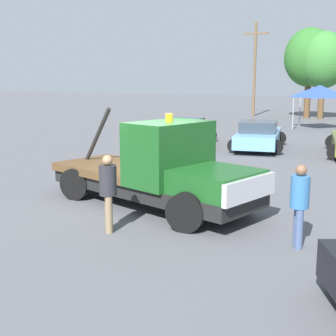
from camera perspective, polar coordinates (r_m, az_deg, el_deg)
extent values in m
plane|color=#545459|center=(12.41, -2.11, -4.59)|extent=(160.00, 160.00, 0.00)
cube|color=black|center=(12.28, -2.13, -2.22)|extent=(6.31, 3.74, 0.35)
cube|color=#19511E|center=(10.78, 5.99, -1.67)|extent=(2.18, 2.22, 0.55)
cube|color=silver|center=(10.28, 9.95, -2.55)|extent=(0.73, 1.80, 0.50)
cube|color=#19511E|center=(11.64, 0.13, 1.86)|extent=(1.94, 2.40, 1.56)
cube|color=brown|center=(13.32, -6.70, 0.00)|extent=(3.53, 2.95, 0.22)
cylinder|color=black|center=(13.70, -8.57, 4.02)|extent=(1.16, 0.50, 1.63)
cylinder|color=orange|center=(11.54, 0.13, 6.18)|extent=(0.18, 0.18, 0.20)
cylinder|color=black|center=(11.73, 8.54, -3.40)|extent=(0.88, 0.26, 0.88)
cylinder|color=black|center=(10.22, 2.17, -5.42)|extent=(0.88, 0.26, 0.88)
cylinder|color=black|center=(14.36, -4.82, -0.68)|extent=(0.88, 0.26, 0.88)
cylinder|color=black|center=(13.16, -11.22, -1.92)|extent=(0.88, 0.26, 0.88)
cylinder|color=#475B84|center=(9.77, 15.46, -6.81)|extent=(0.15, 0.15, 0.81)
cylinder|color=#475B84|center=(9.58, 15.69, -7.18)|extent=(0.15, 0.15, 0.81)
cylinder|color=teal|center=(9.48, 15.80, -2.82)|extent=(0.37, 0.37, 0.64)
sphere|color=brown|center=(9.40, 15.93, -0.26)|extent=(0.22, 0.22, 0.22)
cylinder|color=#847051|center=(10.42, -7.29, -5.35)|extent=(0.15, 0.15, 0.82)
cylinder|color=#847051|center=(10.22, -7.20, -5.67)|extent=(0.15, 0.15, 0.82)
cylinder|color=#28282D|center=(10.14, -7.34, -1.50)|extent=(0.38, 0.38, 0.65)
sphere|color=#A87A56|center=(10.05, -7.40, 0.94)|extent=(0.22, 0.22, 0.22)
cube|color=orange|center=(23.70, 2.15, 4.16)|extent=(2.15, 4.67, 0.60)
cube|color=#333D47|center=(23.43, 1.99, 5.44)|extent=(1.75, 2.02, 0.50)
cylinder|color=black|center=(25.46, 1.36, 4.18)|extent=(0.68, 0.22, 0.68)
cylinder|color=black|center=(24.96, 5.17, 4.01)|extent=(0.68, 0.22, 0.68)
cylinder|color=black|center=(22.57, -1.18, 3.32)|extent=(0.68, 0.22, 0.68)
cylinder|color=black|center=(22.00, 3.06, 3.11)|extent=(0.68, 0.22, 0.68)
cube|color=#669ED1|center=(22.67, 10.98, 3.66)|extent=(2.49, 5.06, 0.60)
cube|color=#333D47|center=(22.37, 10.97, 4.99)|extent=(1.88, 2.24, 0.50)
cylinder|color=black|center=(24.41, 9.29, 3.75)|extent=(0.68, 0.22, 0.68)
cylinder|color=black|center=(24.26, 13.39, 3.56)|extent=(0.68, 0.22, 0.68)
cylinder|color=black|center=(21.17, 8.19, 2.71)|extent=(0.68, 0.22, 0.68)
cylinder|color=black|center=(21.00, 12.90, 2.48)|extent=(0.68, 0.22, 0.68)
cylinder|color=black|center=(23.56, 19.43, 3.02)|extent=(0.68, 0.22, 0.68)
cylinder|color=black|center=(20.30, 19.73, 1.83)|extent=(0.68, 0.22, 0.68)
cylinder|color=#9E9EA3|center=(31.56, 15.00, 6.38)|extent=(0.07, 0.07, 2.07)
cylinder|color=#9E9EA3|center=(34.33, 15.78, 6.68)|extent=(0.07, 0.07, 2.07)
pyramid|color=#2D4CB7|center=(32.69, 17.99, 8.89)|extent=(2.81, 2.81, 0.80)
cylinder|color=brown|center=(40.94, 18.13, 7.45)|extent=(0.49, 0.49, 2.47)
ellipsoid|color=#387A33|center=(40.91, 18.43, 12.38)|extent=(3.95, 3.95, 4.59)
cylinder|color=brown|center=(41.54, 16.60, 7.66)|extent=(0.52, 0.52, 2.60)
ellipsoid|color=#2D6B28|center=(41.53, 16.88, 12.78)|extent=(4.16, 4.16, 4.83)
cylinder|color=brown|center=(42.55, 10.51, 11.69)|extent=(0.24, 0.24, 8.08)
cube|color=brown|center=(42.72, 10.66, 15.81)|extent=(2.20, 0.14, 0.14)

